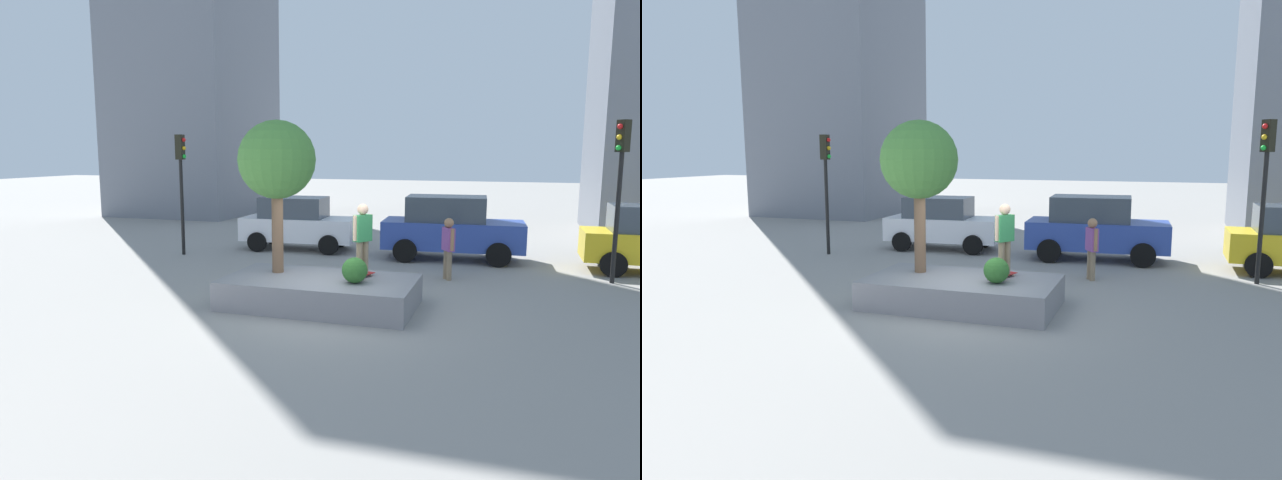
{
  "view_description": "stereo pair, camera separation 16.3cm",
  "coord_description": "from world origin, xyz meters",
  "views": [
    {
      "loc": [
        4.01,
        -12.2,
        3.6
      ],
      "look_at": [
        -0.2,
        0.28,
        1.57
      ],
      "focal_mm": 32.37,
      "sensor_mm": 36.0,
      "label": 1
    },
    {
      "loc": [
        4.16,
        -12.14,
        3.6
      ],
      "look_at": [
        -0.2,
        0.28,
        1.57
      ],
      "focal_mm": 32.37,
      "sensor_mm": 36.0,
      "label": 2
    }
  ],
  "objects": [
    {
      "name": "police_car",
      "position": [
        -3.52,
        7.56,
        0.98
      ],
      "size": [
        4.27,
        2.16,
        1.94
      ],
      "color": "white",
      "rests_on": "ground"
    },
    {
      "name": "skateboard",
      "position": [
        0.72,
        0.65,
        0.73
      ],
      "size": [
        0.48,
        0.82,
        0.07
      ],
      "color": "#A51E1E",
      "rests_on": "planter_ledge"
    },
    {
      "name": "sedan_parked",
      "position": [
        2.05,
        7.29,
        1.08
      ],
      "size": [
        4.68,
        2.37,
        2.13
      ],
      "color": "#2D479E",
      "rests_on": "ground"
    },
    {
      "name": "ground_plane",
      "position": [
        0.0,
        0.0,
        0.0
      ],
      "size": [
        120.0,
        120.0,
        0.0
      ],
      "primitive_type": "plane",
      "color": "gray"
    },
    {
      "name": "boxwood_shrub",
      "position": [
        0.7,
        0.05,
        0.96
      ],
      "size": [
        0.58,
        0.58,
        0.58
      ],
      "primitive_type": "sphere",
      "color": "#2D6628",
      "rests_on": "planter_ledge"
    },
    {
      "name": "planter_ledge",
      "position": [
        -0.2,
        0.28,
        0.34
      ],
      "size": [
        4.41,
        2.5,
        0.67
      ],
      "primitive_type": "cube",
      "color": "gray",
      "rests_on": "ground"
    },
    {
      "name": "traffic_light_corner",
      "position": [
        6.68,
        5.12,
        3.03
      ],
      "size": [
        0.37,
        0.37,
        4.43
      ],
      "color": "black",
      "rests_on": "ground"
    },
    {
      "name": "plaza_tree",
      "position": [
        -1.39,
        0.6,
        3.36
      ],
      "size": [
        1.88,
        1.88,
        3.67
      ],
      "color": "brown",
      "rests_on": "planter_ledge"
    },
    {
      "name": "traffic_light_median",
      "position": [
        -6.94,
        5.24,
        2.86
      ],
      "size": [
        0.35,
        0.29,
        4.17
      ],
      "color": "black",
      "rests_on": "ground"
    },
    {
      "name": "pedestrian_crossing",
      "position": [
        2.32,
        4.12,
        1.01
      ],
      "size": [
        0.41,
        0.52,
        1.75
      ],
      "color": "#847056",
      "rests_on": "ground"
    },
    {
      "name": "skateboarder",
      "position": [
        0.72,
        0.65,
        1.7
      ],
      "size": [
        0.4,
        0.49,
        1.66
      ],
      "color": "#847056",
      "rests_on": "skateboard"
    }
  ]
}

